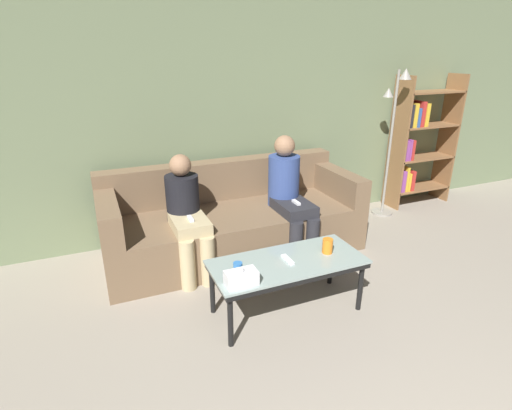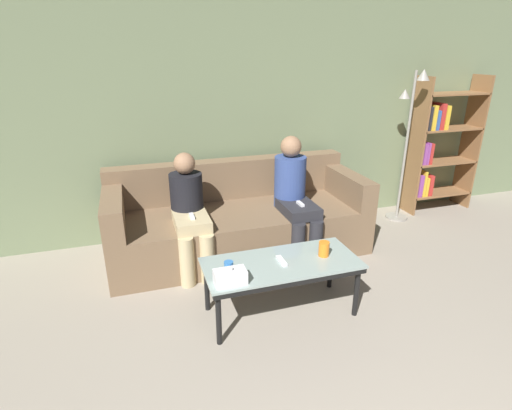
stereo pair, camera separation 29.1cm
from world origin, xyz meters
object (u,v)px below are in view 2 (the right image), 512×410
coffee_table (281,267)px  bookshelf (436,146)px  cup_near_right (324,249)px  tissue_box (230,277)px  game_remote (282,261)px  standing_lamp (409,131)px  cup_near_left (229,268)px  seated_person_mid_left (294,193)px  couch (238,220)px  seated_person_left_end (189,210)px

coffee_table → bookshelf: bearing=29.7°
cup_near_right → tissue_box: bearing=-168.5°
coffee_table → game_remote: game_remote is taller
cup_near_right → coffee_table: bearing=178.9°
tissue_box → game_remote: bearing=20.7°
coffee_table → standing_lamp: standing_lamp is taller
tissue_box → standing_lamp: 2.98m
cup_near_left → cup_near_right: (0.77, 0.05, 0.01)m
game_remote → seated_person_mid_left: 1.07m
couch → cup_near_right: couch is taller
seated_person_mid_left → cup_near_left: bearing=-132.7°
seated_person_left_end → coffee_table: bearing=-59.6°
seated_person_mid_left → cup_near_right: bearing=-98.7°
seated_person_mid_left → standing_lamp: bearing=14.7°
cup_near_left → seated_person_mid_left: seated_person_mid_left is taller
cup_near_left → bookshelf: size_ratio=0.06×
cup_near_left → seated_person_left_end: size_ratio=0.09×
cup_near_right → bookshelf: bearing=33.4°
coffee_table → cup_near_left: (-0.42, -0.05, 0.10)m
game_remote → bookshelf: 3.03m
coffee_table → seated_person_mid_left: size_ratio=1.01×
cup_near_right → couch: bearing=107.7°
couch → tissue_box: (-0.41, -1.32, 0.18)m
standing_lamp → bookshelf: bearing=14.5°
game_remote → seated_person_mid_left: (0.49, 0.93, 0.17)m
bookshelf → seated_person_left_end: size_ratio=1.54×
cup_near_left → standing_lamp: standing_lamp is taller
coffee_table → tissue_box: size_ratio=5.36×
cup_near_left → standing_lamp: bearing=29.4°
game_remote → seated_person_left_end: (-0.54, 0.92, 0.12)m
couch → bookshelf: bookshelf is taller
seated_person_left_end → cup_near_right: bearing=-46.3°
coffee_table → game_remote: bearing=0.0°
couch → cup_near_left: (-0.40, -1.21, 0.18)m
couch → standing_lamp: (2.09, 0.19, 0.75)m
coffee_table → bookshelf: 3.04m
couch → standing_lamp: size_ratio=1.45×
cup_near_right → standing_lamp: (1.72, 1.35, 0.56)m
cup_near_right → seated_person_mid_left: 0.96m
seated_person_left_end → couch: bearing=24.5°
coffee_table → bookshelf: size_ratio=0.71×
couch → game_remote: 1.17m
coffee_table → seated_person_mid_left: 1.08m
cup_near_right → standing_lamp: standing_lamp is taller
couch → cup_near_left: couch is taller
coffee_table → seated_person_mid_left: bearing=62.3°
game_remote → cup_near_right: bearing=-1.1°
cup_near_left → coffee_table: bearing=7.2°
coffee_table → seated_person_mid_left: (0.49, 0.93, 0.22)m
bookshelf → seated_person_left_end: (-3.16, -0.57, -0.24)m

